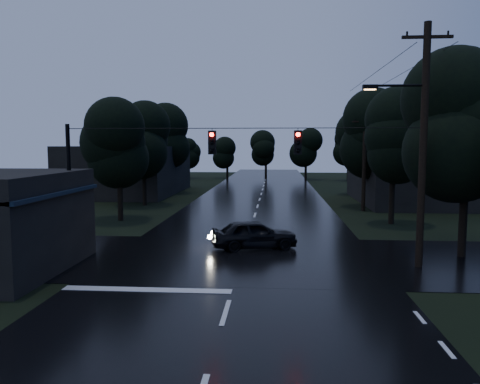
# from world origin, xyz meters

# --- Properties ---
(main_road) EXTENTS (12.00, 120.00, 0.02)m
(main_road) POSITION_xyz_m (0.00, 30.00, 0.00)
(main_road) COLOR black
(main_road) RESTS_ON ground
(cross_street) EXTENTS (60.00, 9.00, 0.02)m
(cross_street) POSITION_xyz_m (0.00, 12.00, 0.00)
(cross_street) COLOR black
(cross_street) RESTS_ON ground
(building_far_right) EXTENTS (10.00, 14.00, 4.40)m
(building_far_right) POSITION_xyz_m (14.00, 34.00, 2.20)
(building_far_right) COLOR black
(building_far_right) RESTS_ON ground
(building_far_left) EXTENTS (10.00, 16.00, 5.00)m
(building_far_left) POSITION_xyz_m (-14.00, 40.00, 2.50)
(building_far_left) COLOR black
(building_far_left) RESTS_ON ground
(utility_pole_main) EXTENTS (3.50, 0.30, 10.00)m
(utility_pole_main) POSITION_xyz_m (7.41, 11.00, 5.26)
(utility_pole_main) COLOR black
(utility_pole_main) RESTS_ON ground
(utility_pole_far) EXTENTS (2.00, 0.30, 7.50)m
(utility_pole_far) POSITION_xyz_m (8.30, 28.00, 3.88)
(utility_pole_far) COLOR black
(utility_pole_far) RESTS_ON ground
(anchor_pole_left) EXTENTS (0.18, 0.18, 6.00)m
(anchor_pole_left) POSITION_xyz_m (-7.50, 11.00, 3.00)
(anchor_pole_left) COLOR black
(anchor_pole_left) RESTS_ON ground
(span_signals) EXTENTS (15.00, 0.37, 1.12)m
(span_signals) POSITION_xyz_m (0.56, 10.99, 5.24)
(span_signals) COLOR black
(span_signals) RESTS_ON ground
(tree_corner_near) EXTENTS (4.48, 4.48, 9.44)m
(tree_corner_near) POSITION_xyz_m (10.00, 13.00, 5.99)
(tree_corner_near) COLOR black
(tree_corner_near) RESTS_ON ground
(tree_left_a) EXTENTS (3.92, 3.92, 8.26)m
(tree_left_a) POSITION_xyz_m (-9.00, 22.00, 5.24)
(tree_left_a) COLOR black
(tree_left_a) RESTS_ON ground
(tree_left_b) EXTENTS (4.20, 4.20, 8.85)m
(tree_left_b) POSITION_xyz_m (-9.60, 30.00, 5.62)
(tree_left_b) COLOR black
(tree_left_b) RESTS_ON ground
(tree_left_c) EXTENTS (4.48, 4.48, 9.44)m
(tree_left_c) POSITION_xyz_m (-10.20, 40.00, 5.99)
(tree_left_c) COLOR black
(tree_left_c) RESTS_ON ground
(tree_right_a) EXTENTS (4.20, 4.20, 8.85)m
(tree_right_a) POSITION_xyz_m (9.00, 22.00, 5.62)
(tree_right_a) COLOR black
(tree_right_a) RESTS_ON ground
(tree_right_b) EXTENTS (4.48, 4.48, 9.44)m
(tree_right_b) POSITION_xyz_m (9.60, 30.00, 5.99)
(tree_right_b) COLOR black
(tree_right_b) RESTS_ON ground
(tree_right_c) EXTENTS (4.76, 4.76, 10.03)m
(tree_right_c) POSITION_xyz_m (10.20, 40.00, 6.37)
(tree_right_c) COLOR black
(tree_right_c) RESTS_ON ground
(car) EXTENTS (4.52, 2.76, 1.44)m
(car) POSITION_xyz_m (0.46, 14.02, 0.72)
(car) COLOR black
(car) RESTS_ON ground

